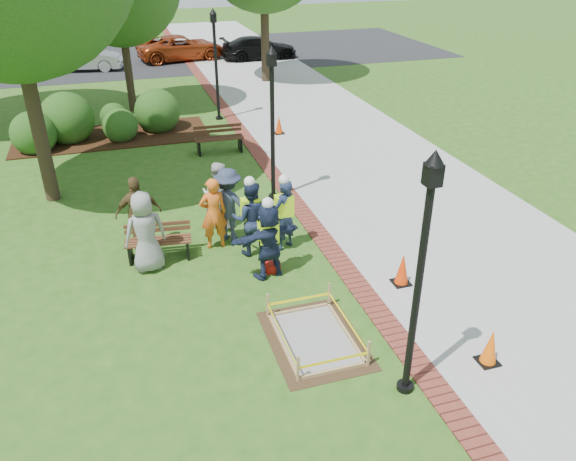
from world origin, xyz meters
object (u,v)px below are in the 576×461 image
object	(u,v)px
lamp_near	(421,263)
wet_concrete_pad	(315,330)
hivis_worker_a	(268,238)
bench_near	(159,248)
hivis_worker_b	(284,213)
hivis_worker_c	(251,216)
cone_front	(490,348)

from	to	relation	value
lamp_near	wet_concrete_pad	bearing A→B (deg)	121.67
hivis_worker_a	wet_concrete_pad	bearing A→B (deg)	-84.98
bench_near	hivis_worker_b	bearing A→B (deg)	-7.77
hivis_worker_a	hivis_worker_b	size ratio (longest dim) A/B	1.00
lamp_near	hivis_worker_a	size ratio (longest dim) A/B	2.23
hivis_worker_a	hivis_worker_c	distance (m)	1.09
hivis_worker_c	wet_concrete_pad	bearing A→B (deg)	-84.51
wet_concrete_pad	lamp_near	size ratio (longest dim) A/B	0.54
cone_front	hivis_worker_c	world-z (taller)	hivis_worker_c
hivis_worker_a	hivis_worker_b	world-z (taller)	hivis_worker_a
hivis_worker_c	hivis_worker_b	bearing A→B (deg)	0.94
bench_near	hivis_worker_c	world-z (taller)	hivis_worker_c
cone_front	hivis_worker_c	size ratio (longest dim) A/B	0.37
wet_concrete_pad	hivis_worker_b	size ratio (longest dim) A/B	1.20
lamp_near	hivis_worker_b	bearing A→B (deg)	95.96
cone_front	hivis_worker_b	world-z (taller)	hivis_worker_b
cone_front	hivis_worker_a	bearing A→B (deg)	126.72
lamp_near	hivis_worker_a	world-z (taller)	lamp_near
hivis_worker_a	hivis_worker_c	bearing A→B (deg)	96.56
hivis_worker_a	hivis_worker_b	bearing A→B (deg)	57.69
bench_near	cone_front	xyz separation A→B (m)	(5.19, -5.44, 0.09)
lamp_near	cone_front	bearing A→B (deg)	4.54
wet_concrete_pad	bench_near	world-z (taller)	bench_near
wet_concrete_pad	hivis_worker_c	world-z (taller)	hivis_worker_c
wet_concrete_pad	hivis_worker_b	xyz separation A→B (m)	(0.48, 3.52, 0.71)
cone_front	hivis_worker_c	xyz separation A→B (m)	(-3.07, 5.03, 0.62)
wet_concrete_pad	bench_near	bearing A→B (deg)	122.09
wet_concrete_pad	bench_near	xyz separation A→B (m)	(-2.46, 3.93, 0.03)
bench_near	lamp_near	xyz separation A→B (m)	(3.48, -5.58, 2.22)
hivis_worker_a	lamp_near	bearing A→B (deg)	-73.20
wet_concrete_pad	cone_front	world-z (taller)	cone_front
cone_front	hivis_worker_a	world-z (taller)	hivis_worker_a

